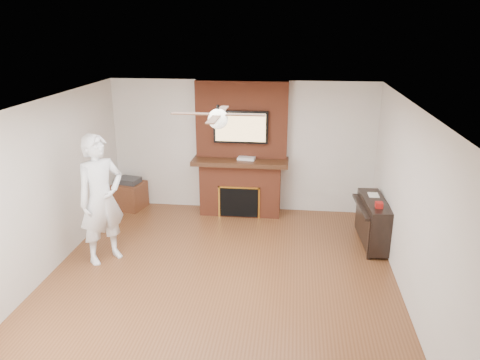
# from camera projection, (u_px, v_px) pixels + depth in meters

# --- Properties ---
(room_shell) EXTENTS (5.36, 5.86, 2.86)m
(room_shell) POSITION_uv_depth(u_px,v_px,m) (219.00, 197.00, 6.31)
(room_shell) COLOR #59321A
(room_shell) RESTS_ON ground
(fireplace) EXTENTS (1.78, 0.64, 2.50)m
(fireplace) POSITION_uv_depth(u_px,v_px,m) (241.00, 162.00, 8.79)
(fireplace) COLOR brown
(fireplace) RESTS_ON ground
(tv) EXTENTS (1.00, 0.08, 0.60)m
(tv) POSITION_uv_depth(u_px,v_px,m) (241.00, 127.00, 8.53)
(tv) COLOR black
(tv) RESTS_ON fireplace
(ceiling_fan) EXTENTS (1.21, 1.21, 0.31)m
(ceiling_fan) POSITION_uv_depth(u_px,v_px,m) (218.00, 118.00, 5.97)
(ceiling_fan) COLOR black
(ceiling_fan) RESTS_ON room_shell
(person) EXTENTS (0.84, 0.87, 1.98)m
(person) POSITION_uv_depth(u_px,v_px,m) (101.00, 199.00, 6.96)
(person) COLOR silver
(person) RESTS_ON ground
(side_table) EXTENTS (0.64, 0.64, 0.62)m
(side_table) POSITION_uv_depth(u_px,v_px,m) (130.00, 194.00, 9.20)
(side_table) COLOR #552B18
(side_table) RESTS_ON ground
(piano) EXTENTS (0.51, 1.21, 0.86)m
(piano) POSITION_uv_depth(u_px,v_px,m) (373.00, 221.00, 7.64)
(piano) COLOR black
(piano) RESTS_ON ground
(cable_box) EXTENTS (0.34, 0.22, 0.05)m
(cable_box) POSITION_uv_depth(u_px,v_px,m) (246.00, 158.00, 8.65)
(cable_box) COLOR silver
(cable_box) RESTS_ON fireplace
(candle_orange) EXTENTS (0.07, 0.07, 0.11)m
(candle_orange) POSITION_uv_depth(u_px,v_px,m) (236.00, 212.00, 8.92)
(candle_orange) COLOR orange
(candle_orange) RESTS_ON ground
(candle_cream) EXTENTS (0.08, 0.08, 0.10)m
(candle_cream) POSITION_uv_depth(u_px,v_px,m) (246.00, 212.00, 8.92)
(candle_cream) COLOR beige
(candle_cream) RESTS_ON ground
(candle_blue) EXTENTS (0.07, 0.07, 0.08)m
(candle_blue) POSITION_uv_depth(u_px,v_px,m) (251.00, 213.00, 8.92)
(candle_blue) COLOR #2D5B89
(candle_blue) RESTS_ON ground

